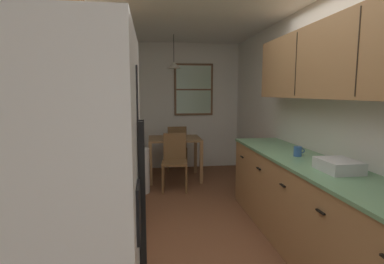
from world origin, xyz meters
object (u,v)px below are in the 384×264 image
object	(u,v)px
dining_table	(175,145)
refrigerator	(56,241)
microwave_over_range	(56,77)
dining_chair_near	(175,159)
storage_canister	(93,160)
dining_chair_far	(177,146)
trash_bin	(140,171)
mug_by_coffeemaker	(298,151)
dish_rack	(338,166)
stove_range	(83,251)
table_serving_bowl	(171,136)

from	to	relation	value
dining_table	refrigerator	bearing A→B (deg)	-101.82
microwave_over_range	dining_chair_near	bearing A→B (deg)	70.45
dining_chair_near	storage_canister	world-z (taller)	storage_canister
dining_chair_far	trash_bin	bearing A→B (deg)	-118.46
microwave_over_range	storage_canister	size ratio (longest dim) A/B	3.01
mug_by_coffeemaker	dish_rack	world-z (taller)	mug_by_coffeemaker
stove_range	dish_rack	bearing A→B (deg)	6.75
dining_chair_far	stove_range	bearing A→B (deg)	-104.21
stove_range	trash_bin	bearing A→B (deg)	83.55
refrigerator	mug_by_coffeemaker	distance (m)	2.49
microwave_over_range	dish_rack	xyz separation A→B (m)	(2.14, 0.24, -0.70)
stove_range	trash_bin	distance (m)	2.62
microwave_over_range	dish_rack	size ratio (longest dim) A/B	1.82
stove_range	mug_by_coffeemaker	distance (m)	2.22
refrigerator	microwave_over_range	size ratio (longest dim) A/B	2.94
microwave_over_range	dining_chair_far	world-z (taller)	microwave_over_range
microwave_over_range	dining_chair_near	xyz separation A→B (m)	(0.96, 2.71, -1.15)
dish_rack	dining_table	bearing A→B (deg)	110.44
dining_chair_near	mug_by_coffeemaker	world-z (taller)	mug_by_coffeemaker
refrigerator	storage_canister	world-z (taller)	refrigerator
dining_chair_far	dining_table	bearing A→B (deg)	-98.40
stove_range	dining_table	distance (m)	3.41
dining_table	dining_chair_far	distance (m)	0.60
trash_bin	dish_rack	world-z (taller)	dish_rack
storage_canister	stove_range	bearing A→B (deg)	-89.38
stove_range	table_serving_bowl	world-z (taller)	stove_range
dining_table	dish_rack	bearing A→B (deg)	-69.56
microwave_over_range	mug_by_coffeemaker	xyz separation A→B (m)	(2.10, 0.86, -0.70)
dining_chair_far	mug_by_coffeemaker	xyz separation A→B (m)	(1.01, -3.01, 0.45)
stove_range	dining_table	size ratio (longest dim) A/B	1.20
storage_canister	dining_chair_near	bearing A→B (deg)	68.75
mug_by_coffeemaker	table_serving_bowl	distance (m)	2.72
stove_range	storage_canister	bearing A→B (deg)	90.62
trash_bin	dish_rack	size ratio (longest dim) A/B	2.06
storage_canister	mug_by_coffeemaker	bearing A→B (deg)	9.88
trash_bin	storage_canister	xyz separation A→B (m)	(-0.30, -2.09, 0.65)
dining_chair_near	table_serving_bowl	world-z (taller)	dining_chair_near
table_serving_bowl	mug_by_coffeemaker	bearing A→B (deg)	-65.14
dining_table	dining_chair_far	size ratio (longest dim) A/B	1.02
microwave_over_range	table_serving_bowl	world-z (taller)	microwave_over_range
microwave_over_range	dish_rack	bearing A→B (deg)	6.39
dining_chair_near	dining_table	bearing A→B (deg)	85.63
mug_by_coffeemaker	dining_chair_near	bearing A→B (deg)	121.53
microwave_over_range	dining_chair_near	size ratio (longest dim) A/B	0.69
storage_canister	dining_table	bearing A→B (deg)	72.05
refrigerator	trash_bin	world-z (taller)	refrigerator
dining_chair_far	trash_bin	size ratio (longest dim) A/B	1.29
microwave_over_range	dish_rack	distance (m)	2.27
microwave_over_range	trash_bin	bearing A→B (deg)	81.09
storage_canister	trash_bin	bearing A→B (deg)	81.83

